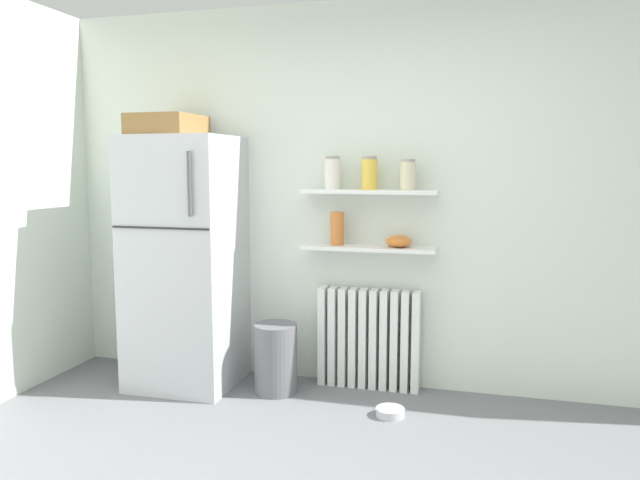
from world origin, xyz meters
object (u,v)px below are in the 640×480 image
Objects in this scene: refrigerator at (185,258)px; storage_jar_2 at (408,175)px; storage_jar_0 at (332,173)px; storage_jar_1 at (369,173)px; trash_bin at (276,358)px; pet_food_bowl at (390,412)px; shelf_bowl at (399,241)px; radiator at (369,339)px; vase at (337,228)px.

refrigerator is 1.61m from storage_jar_2.
storage_jar_0 reaches higher than storage_jar_1.
pet_food_bowl is (0.80, -0.19, -0.21)m from trash_bin.
storage_jar_2 is 1.15× the size of shelf_bowl.
storage_jar_1 is at bearing -0.00° from storage_jar_0.
trash_bin is (-0.33, -0.22, -1.23)m from storage_jar_0.
storage_jar_1 is at bearing 9.70° from refrigerator.
storage_jar_0 reaches higher than radiator.
vase is at bearing -180.00° from storage_jar_2.
trash_bin is (-0.58, -0.25, -0.11)m from radiator.
radiator is 1.15m from storage_jar_0.
storage_jar_1 is 0.25m from storage_jar_2.
pet_food_bowl is at bearing -63.85° from radiator.
vase is at bearing 136.17° from pet_food_bowl.
pet_food_bowl is at bearing -62.25° from storage_jar_1.
storage_jar_1 is (0.25, -0.00, -0.00)m from storage_jar_0.
storage_jar_2 is 0.59m from vase.
shelf_bowl is (0.45, 0.00, -0.44)m from storage_jar_0.
vase reaches higher than pet_food_bowl.
radiator is at bearing 173.17° from storage_jar_2.
storage_jar_0 is at bearing 138.35° from pet_food_bowl.
storage_jar_1 is at bearing 117.75° from pet_food_bowl.
storage_jar_2 is (0.50, 0.00, -0.01)m from storage_jar_0.
shelf_bowl reaches higher than radiator.
storage_jar_0 reaches higher than storage_jar_2.
storage_jar_0 is 0.99× the size of vase.
storage_jar_0 is 1.26× the size of pet_food_bowl.
storage_jar_1 is at bearing 21.04° from trash_bin.
vase is (1.02, 0.21, 0.21)m from refrigerator.
refrigerator is 8.28× the size of vase.
storage_jar_1 is 0.98× the size of vase.
storage_jar_1 is (0.00, -0.03, 1.12)m from radiator.
radiator is 1.14m from storage_jar_2.
radiator is 3.46× the size of storage_jar_2.
pet_food_bowl is (0.44, -0.42, -1.07)m from vase.
refrigerator is 8.45× the size of storage_jar_1.
radiator is 3.99× the size of shelf_bowl.
radiator is (1.24, 0.24, -0.55)m from refrigerator.
radiator is 0.78m from vase.
shelf_bowl is at bearing 0.00° from storage_jar_1.
storage_jar_1 is 0.49m from shelf_bowl.
storage_jar_0 is 0.50m from storage_jar_2.
storage_jar_0 is at bearing 180.00° from vase.
trash_bin is at bearing -156.43° from radiator.
storage_jar_0 reaches higher than pet_food_bowl.
shelf_bowl is at bearing 0.00° from vase.
storage_jar_1 is at bearing -0.00° from vase.
vase reaches higher than shelf_bowl.
radiator is 3.94× the size of pet_food_bowl.
shelf_bowl is (1.44, 0.21, 0.13)m from refrigerator.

